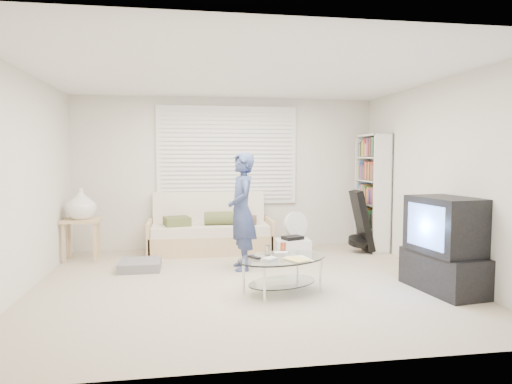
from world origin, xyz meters
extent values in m
plane|color=tan|center=(0.00, 0.00, 0.00)|extent=(5.00, 5.00, 0.00)
cube|color=silver|center=(0.00, 2.25, 1.25)|extent=(5.00, 0.02, 2.50)
cube|color=silver|center=(0.00, -2.25, 1.25)|extent=(5.00, 0.02, 2.50)
cube|color=silver|center=(-2.50, 0.00, 1.25)|extent=(0.02, 4.50, 2.50)
cube|color=silver|center=(2.50, 0.00, 1.25)|extent=(0.02, 4.50, 2.50)
cube|color=white|center=(0.00, 0.00, 2.50)|extent=(5.00, 4.50, 0.02)
cube|color=white|center=(0.00, 2.22, 1.55)|extent=(2.32, 0.06, 1.62)
cube|color=black|center=(0.00, 2.21, 1.55)|extent=(2.20, 0.01, 1.50)
cube|color=silver|center=(0.00, 2.18, 1.55)|extent=(2.16, 0.04, 1.50)
cube|color=silver|center=(0.00, 2.20, 1.55)|extent=(2.32, 0.08, 1.62)
cube|color=tan|center=(-0.32, 1.83, 0.15)|extent=(1.89, 0.76, 0.30)
cube|color=beige|center=(-0.32, 1.81, 0.38)|extent=(1.82, 0.70, 0.15)
cube|color=beige|center=(-0.32, 2.13, 0.66)|extent=(1.82, 0.21, 0.58)
cube|color=tan|center=(-1.26, 1.83, 0.27)|extent=(0.06, 0.76, 0.53)
cube|color=tan|center=(0.63, 1.83, 0.27)|extent=(0.06, 0.76, 0.53)
cube|color=brown|center=(-0.84, 1.78, 0.52)|extent=(0.45, 0.45, 0.13)
cylinder|color=brown|center=(-0.17, 1.75, 0.56)|extent=(0.47, 0.21, 0.21)
cube|color=#4B3925|center=(0.25, 1.81, 0.51)|extent=(0.40, 0.40, 0.11)
cube|color=#5F5D62|center=(-1.32, 0.88, 0.06)|extent=(0.55, 0.55, 0.12)
cube|color=tan|center=(-2.22, 1.59, 0.59)|extent=(0.54, 0.43, 0.04)
cube|color=tan|center=(-2.44, 1.42, 0.29)|extent=(0.04, 0.04, 0.58)
cube|color=tan|center=(-2.00, 1.42, 0.29)|extent=(0.04, 0.04, 0.58)
cube|color=tan|center=(-2.44, 1.75, 0.29)|extent=(0.04, 0.04, 0.58)
cube|color=tan|center=(-2.00, 1.75, 0.29)|extent=(0.04, 0.04, 0.58)
imported|color=white|center=(-2.22, 1.59, 0.84)|extent=(0.43, 0.43, 0.45)
cube|color=white|center=(2.33, 1.67, 0.94)|extent=(0.30, 0.80, 1.89)
cube|color=black|center=(2.06, 1.43, 0.51)|extent=(0.34, 0.35, 0.98)
cylinder|color=black|center=(2.02, 1.43, 0.19)|extent=(0.35, 0.37, 0.17)
cylinder|color=white|center=(1.01, 1.51, 0.02)|extent=(0.27, 0.27, 0.03)
cylinder|color=white|center=(1.01, 1.51, 0.19)|extent=(0.04, 0.04, 0.35)
cylinder|color=white|center=(1.01, 1.51, 0.47)|extent=(0.42, 0.26, 0.41)
cylinder|color=white|center=(1.01, 1.51, 0.47)|extent=(0.12, 0.10, 0.10)
cube|color=white|center=(0.86, 1.13, 0.15)|extent=(0.53, 0.39, 0.30)
cube|color=black|center=(0.86, 1.13, 0.33)|extent=(0.34, 0.29, 0.05)
cube|color=black|center=(2.20, -0.67, 0.22)|extent=(0.66, 1.05, 0.44)
cube|color=black|center=(2.20, -0.67, 0.76)|extent=(0.66, 0.89, 0.64)
cube|color=#5C83DC|center=(1.94, -0.71, 0.76)|extent=(0.11, 0.63, 0.48)
ellipsoid|color=silver|center=(0.36, -0.46, 0.40)|extent=(1.28, 1.06, 0.02)
ellipsoid|color=silver|center=(0.36, -0.46, 0.12)|extent=(0.97, 0.81, 0.01)
cylinder|color=silver|center=(0.09, -0.80, 0.19)|extent=(0.03, 0.03, 0.38)
cylinder|color=silver|center=(0.79, -0.51, 0.19)|extent=(0.03, 0.03, 0.38)
cylinder|color=silver|center=(-0.08, -0.40, 0.19)|extent=(0.03, 0.03, 0.38)
cylinder|color=silver|center=(0.62, -0.11, 0.19)|extent=(0.03, 0.03, 0.38)
cube|color=white|center=(0.19, -0.61, 0.42)|extent=(0.18, 0.17, 0.04)
cube|color=white|center=(0.36, -0.35, 0.42)|extent=(0.16, 0.12, 0.04)
cylinder|color=silver|center=(0.21, -0.32, 0.46)|extent=(0.06, 0.06, 0.11)
cylinder|color=#CD522C|center=(0.42, -0.22, 0.47)|extent=(0.07, 0.07, 0.12)
cube|color=black|center=(0.04, -0.46, 0.42)|extent=(0.13, 0.17, 0.02)
cube|color=white|center=(0.52, -0.58, 0.41)|extent=(0.27, 0.33, 0.01)
cube|color=#D9C35F|center=(0.48, -0.62, 0.42)|extent=(0.30, 0.33, 0.01)
imported|color=navy|center=(0.05, 0.70, 0.79)|extent=(0.41, 0.60, 1.59)
camera|label=1|loc=(-0.73, -5.38, 1.54)|focal=32.00mm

